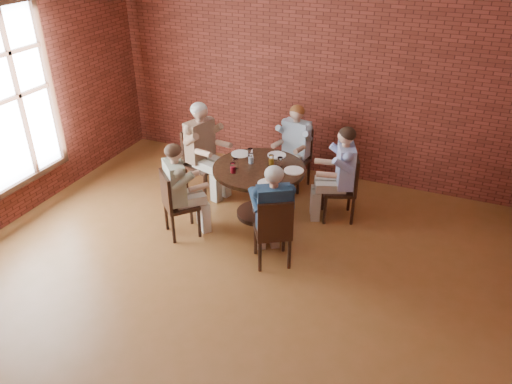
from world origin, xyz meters
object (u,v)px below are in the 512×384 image
at_px(dining_table, 259,182).
at_px(chair_c, 200,158).
at_px(chair_d, 175,202).
at_px(diner_d, 180,191).
at_px(smartphone, 276,179).
at_px(diner_a, 340,174).
at_px(chair_b, 296,155).
at_px(chair_e, 274,230).
at_px(diner_e, 273,215).
at_px(diner_c, 203,149).
at_px(diner_b, 294,148).
at_px(chair_a, 345,185).

relative_size(dining_table, chair_c, 1.28).
xyz_separation_m(chair_d, diner_d, (0.05, 0.06, 0.15)).
bearing_deg(smartphone, diner_a, 24.52).
xyz_separation_m(chair_b, chair_e, (0.42, -2.04, 0.00)).
distance_m(chair_e, diner_e, 0.17).
distance_m(dining_table, diner_a, 1.09).
bearing_deg(diner_e, chair_c, -68.39).
xyz_separation_m(chair_c, chair_e, (1.70, -1.32, -0.02)).
xyz_separation_m(diner_a, diner_c, (-2.03, -0.07, 0.03)).
bearing_deg(chair_c, diner_a, -71.70).
bearing_deg(chair_c, smartphone, -94.45).
bearing_deg(diner_c, smartphone, -94.74).
bearing_deg(chair_e, diner_a, -138.56).
bearing_deg(diner_e, chair_b, -110.44).
distance_m(diner_b, diner_d, 2.01).
bearing_deg(chair_d, chair_c, -33.07).
height_order(dining_table, diner_d, diner_d).
bearing_deg(chair_a, diner_a, -90.00).
height_order(diner_c, smartphone, diner_c).
bearing_deg(chair_e, chair_c, -69.19).
bearing_deg(dining_table, diner_b, 80.83).
relative_size(diner_d, diner_e, 0.99).
bearing_deg(diner_a, diner_d, -76.67).
distance_m(chair_c, chair_e, 2.15).
height_order(chair_d, diner_e, diner_e).
distance_m(diner_c, chair_e, 2.07).
distance_m(diner_a, chair_b, 1.10).
height_order(chair_c, diner_e, diner_e).
bearing_deg(chair_a, diner_c, -107.95).
distance_m(diner_a, chair_c, 2.12).
xyz_separation_m(chair_b, diner_e, (0.38, -1.97, 0.15)).
xyz_separation_m(chair_b, chair_c, (-1.28, -0.72, 0.02)).
height_order(diner_b, chair_d, diner_b).
bearing_deg(diner_c, dining_table, -90.00).
distance_m(chair_d, smartphone, 1.33).
xyz_separation_m(diner_a, chair_d, (-1.82, -1.25, -0.17)).
distance_m(chair_a, diner_b, 1.11).
bearing_deg(diner_b, chair_e, -68.31).
height_order(chair_a, chair_d, chair_a).
bearing_deg(smartphone, chair_e, -88.48).
height_order(diner_b, diner_e, diner_e).
relative_size(diner_c, diner_d, 1.08).
height_order(diner_c, chair_e, diner_c).
distance_m(diner_c, diner_d, 1.15).
height_order(diner_b, smartphone, diner_b).
bearing_deg(chair_a, dining_table, -90.00).
distance_m(chair_a, diner_e, 1.43).
height_order(diner_a, smartphone, diner_a).
height_order(chair_b, diner_b, diner_b).
xyz_separation_m(chair_b, chair_d, (-0.97, -1.93, -0.00)).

